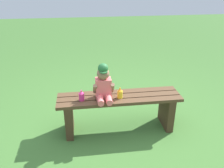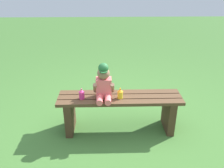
# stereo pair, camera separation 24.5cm
# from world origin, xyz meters

# --- Properties ---
(ground_plane) EXTENTS (16.00, 16.00, 0.00)m
(ground_plane) POSITION_xyz_m (0.00, 0.00, 0.00)
(ground_plane) COLOR #3D6B2D
(park_bench) EXTENTS (1.40, 0.34, 0.44)m
(park_bench) POSITION_xyz_m (0.00, 0.00, 0.30)
(park_bench) COLOR #513823
(park_bench) RESTS_ON ground_plane
(child_figure) EXTENTS (0.23, 0.27, 0.40)m
(child_figure) POSITION_xyz_m (-0.18, -0.03, 0.62)
(child_figure) COLOR #E56666
(child_figure) RESTS_ON park_bench
(sippy_cup_left) EXTENTS (0.06, 0.06, 0.12)m
(sippy_cup_left) POSITION_xyz_m (-0.42, -0.04, 0.50)
(sippy_cup_left) COLOR #E5337F
(sippy_cup_left) RESTS_ON park_bench
(sippy_cup_right) EXTENTS (0.06, 0.06, 0.12)m
(sippy_cup_right) POSITION_xyz_m (-0.00, -0.04, 0.50)
(sippy_cup_right) COLOR yellow
(sippy_cup_right) RESTS_ON park_bench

